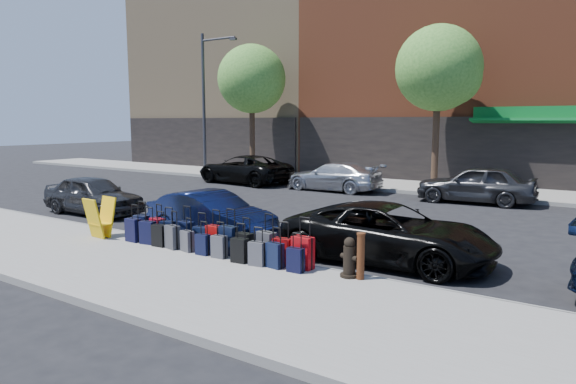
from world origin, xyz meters
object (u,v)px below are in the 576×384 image
Objects in this scene: car_near_1 at (211,215)px; car_near_0 at (93,195)px; suitcase_front_5 at (215,239)px; car_far_2 at (476,184)px; streetlight at (206,95)px; fire_hydrant at (349,259)px; display_rack at (100,218)px; tree_center at (441,70)px; tree_left at (254,81)px; car_far_0 at (244,169)px; car_far_1 at (334,177)px; car_near_2 at (389,233)px; bollard at (361,255)px.

car_near_0 is at bearing 88.78° from car_near_1.
suitcase_front_5 is 12.17m from car_far_2.
streetlight is 1.80× the size of car_far_2.
car_far_2 is (-0.55, 11.79, 0.24)m from fire_hydrant.
streetlight is 17.37m from display_rack.
streetlight is 2.05× the size of car_near_1.
car_near_0 reaches higher than car_near_1.
fire_hydrant is (16.30, -13.57, -4.15)m from streetlight.
display_rack is at bearing -105.66° from tree_center.
streetlight reaches higher than tree_left.
streetlight is at bearing 127.40° from display_rack.
fire_hydrant is 16.93m from car_far_0.
tree_center is 15.43m from car_near_0.
car_far_2 is at bearing 89.62° from car_far_1.
car_far_2 is (2.98, 11.79, 0.30)m from suitcase_front_5.
streetlight is 21.61m from fire_hydrant.
streetlight is at bearing -177.02° from tree_center.
tree_center reaches higher than car_near_1.
car_far_0 is (-5.12, 12.37, 0.06)m from display_rack.
tree_left is 6.92× the size of display_rack.
car_far_0 is (-12.13, 9.86, 0.06)m from car_near_2.
bollard is at bearing 8.41° from display_rack.
car_far_2 is (12.81, -2.48, -4.66)m from tree_left.
display_rack is (-4.16, -14.83, -4.74)m from tree_center.
car_near_2 is at bearing -76.97° from tree_center.
car_near_0 is at bearing 12.74° from car_far_0.
suitcase_front_5 is at bearing -55.43° from tree_left.
streetlight reaches higher than car_near_1.
car_near_2 is 1.06× the size of car_far_1.
tree_left reaches higher than car_far_0.
car_far_0 is (-9.28, -2.46, -4.68)m from tree_center.
car_far_1 is (3.97, 9.89, -0.01)m from car_near_0.
display_rack is 13.95m from car_far_2.
car_far_1 reaches higher than suitcase_front_5.
bollard is (3.11, -14.29, -4.79)m from tree_center.
car_far_1 is at bearing -10.33° from streetlight.
car_far_0 is at bearing -165.15° from tree_center.
car_near_2 is (13.35, -12.32, -4.74)m from tree_left.
display_rack is 0.24× the size of car_far_2.
suitcase_front_5 is at bearing -92.69° from tree_center.
car_far_1 is 6.36m from car_far_2.
car_near_1 is at bearing -56.79° from tree_left.
car_far_2 reaches higher than car_far_0.
car_near_1 is (8.39, -12.82, -4.77)m from tree_left.
fire_hydrant is 0.15× the size of car_far_0.
car_near_1 is (-1.44, 1.45, 0.18)m from suitcase_front_5.
streetlight reaches higher than car_near_2.
display_rack is (-7.27, -0.55, 0.05)m from bollard.
car_near_0 is (-11.12, 1.98, 0.05)m from bollard.
car_near_1 is 4.99m from car_near_2.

